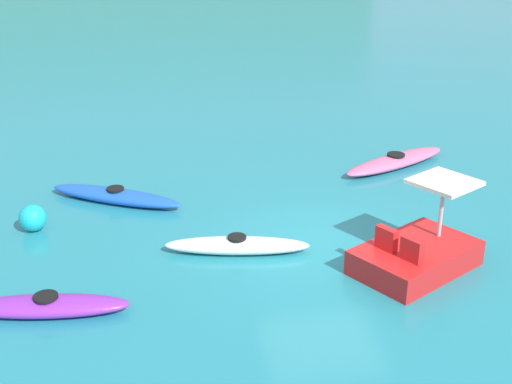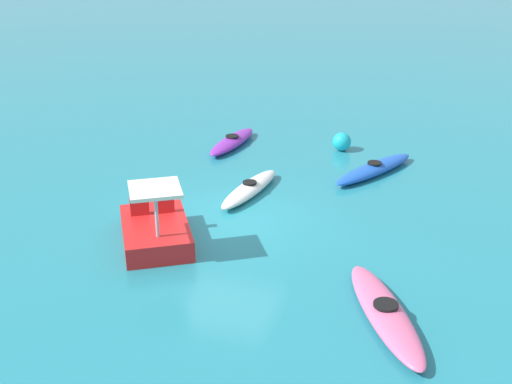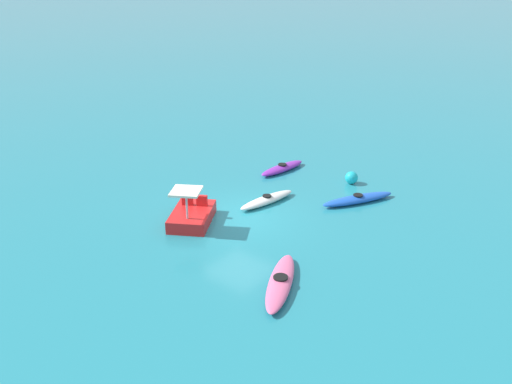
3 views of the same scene
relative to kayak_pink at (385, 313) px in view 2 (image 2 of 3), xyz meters
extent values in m
plane|color=teal|center=(-3.10, -4.25, -0.16)|extent=(600.00, 600.00, 0.00)
ellipsoid|color=pink|center=(0.00, 0.00, 0.00)|extent=(3.50, 2.24, 0.32)
cylinder|color=black|center=(0.00, 0.00, 0.18)|extent=(0.64, 0.64, 0.05)
ellipsoid|color=white|center=(-4.95, -4.24, 0.00)|extent=(3.01, 1.11, 0.32)
cylinder|color=black|center=(-4.95, -4.24, 0.18)|extent=(0.44, 0.44, 0.05)
ellipsoid|color=purple|center=(-8.52, -5.96, 0.00)|extent=(2.92, 1.02, 0.32)
cylinder|color=black|center=(-8.52, -5.96, 0.18)|extent=(0.47, 0.47, 0.05)
ellipsoid|color=blue|center=(-7.42, -1.19, 0.00)|extent=(3.31, 2.24, 0.32)
cylinder|color=black|center=(-7.42, -1.19, 0.18)|extent=(0.56, 0.56, 0.05)
cube|color=red|center=(-1.65, -5.51, 0.09)|extent=(2.83, 2.51, 0.50)
cube|color=red|center=(-2.27, -5.53, 0.56)|extent=(0.36, 0.46, 0.44)
cube|color=red|center=(-1.97, -6.05, 0.56)|extent=(0.36, 0.46, 0.44)
cylinder|color=#B2B2B7|center=(-1.04, -5.15, 0.89)|extent=(0.08, 0.08, 1.10)
cube|color=silver|center=(-1.04, -5.15, 1.48)|extent=(1.51, 1.51, 0.08)
sphere|color=#19B7C6|center=(-9.16, -2.46, 0.13)|extent=(0.59, 0.59, 0.59)
camera|label=1|loc=(-6.68, -16.65, 6.37)|focal=48.41mm
camera|label=2|loc=(10.78, 0.71, 7.08)|focal=46.23mm
camera|label=3|loc=(12.38, 8.61, 9.61)|focal=38.55mm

